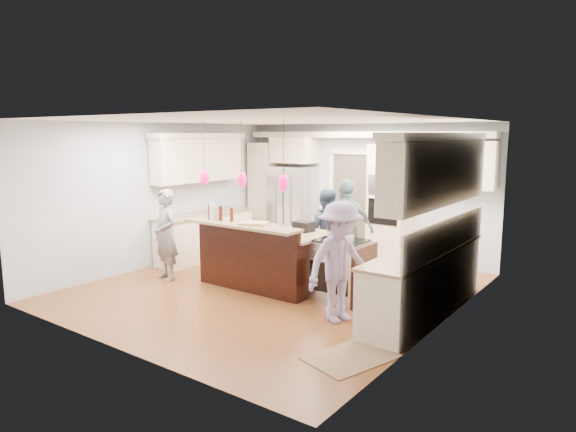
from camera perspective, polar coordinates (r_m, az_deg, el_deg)
name	(u,v)px	position (r m, az deg, el deg)	size (l,w,h in m)	color
ground_plane	(275,288)	(8.48, -1.41, -8.00)	(6.00, 6.00, 0.00)	brown
room_shell	(275,177)	(8.13, -1.46, 4.34)	(5.54, 6.04, 2.72)	#B2BCC6
refrigerator	(293,207)	(11.26, 0.52, 0.97)	(0.90, 0.70, 1.80)	#B7B7BC
oven_column	(390,204)	(10.09, 11.28, 1.29)	(0.72, 0.69, 2.30)	#F1DFC3
back_upper_cabinets	(327,174)	(10.83, 4.37, 4.71)	(5.30, 0.61, 2.54)	#F1DFC3
right_counter_run	(429,240)	(7.31, 15.44, -2.57)	(0.64, 3.10, 2.51)	#F1DFC3
left_cabinets	(203,206)	(10.43, -9.42, 1.06)	(0.64, 2.30, 2.51)	#F1DFC3
kitchen_island	(266,256)	(8.55, -2.44, -4.48)	(2.10, 1.46, 1.12)	black
island_range	(342,270)	(7.85, 6.01, -5.99)	(0.82, 0.71, 0.92)	#B7B7BC
pendant_lights	(242,179)	(7.90, -5.17, 4.06)	(1.75, 0.15, 1.03)	black
person_bar_end	(166,235)	(9.04, -13.43, -2.05)	(0.57, 0.38, 1.57)	slate
person_far_left	(325,230)	(9.35, 4.18, -1.60)	(0.74, 0.58, 1.52)	#28384E
person_far_right	(346,228)	(9.04, 6.51, -1.35)	(1.01, 0.42, 1.72)	#475D63
person_range_side	(340,262)	(6.86, 5.81, -5.11)	(1.05, 0.60, 1.63)	#8D7DA8
floor_rug	(351,357)	(6.04, 7.05, -15.29)	(0.68, 0.99, 0.01)	#9C7855
water_bottle	(212,212)	(8.33, -8.50, 0.44)	(0.06, 0.06, 0.27)	silver
beer_bottle_a	(221,213)	(8.28, -7.50, 0.31)	(0.06, 0.06, 0.24)	#3F160B
beer_bottle_b	(210,212)	(8.39, -8.66, 0.48)	(0.06, 0.06, 0.26)	#3F160B
beer_bottle_c	(232,215)	(8.17, -6.28, 0.16)	(0.06, 0.06, 0.22)	#3F160B
drink_can	(216,218)	(8.24, -8.04, -0.19)	(0.06, 0.06, 0.11)	#B7B7BC
cutting_board	(253,223)	(7.90, -3.88, -0.81)	(0.43, 0.30, 0.03)	#DCAF65
pot_large	(334,232)	(8.01, 5.14, -1.77)	(0.23, 0.23, 0.13)	#B7B7BC
pot_small	(348,238)	(7.65, 6.70, -2.48)	(0.18, 0.18, 0.09)	#B7B7BC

